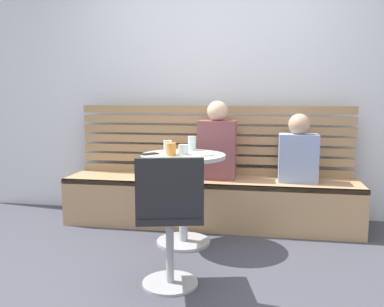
{
  "coord_description": "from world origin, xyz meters",
  "views": [
    {
      "loc": [
        0.49,
        -2.55,
        1.21
      ],
      "look_at": [
        -0.07,
        0.66,
        0.75
      ],
      "focal_mm": 38.86,
      "sensor_mm": 36.0,
      "label": 1
    }
  ],
  "objects_px": {
    "person_child_left": "(298,152)",
    "cup_glass_tall": "(192,143)",
    "white_chair": "(170,217)",
    "cup_glass_short": "(183,150)",
    "cafe_table": "(183,181)",
    "booth_bench": "(210,202)",
    "cup_tumbler_orange": "(171,149)",
    "cup_water_clear": "(168,147)",
    "phone_on_table": "(149,154)",
    "person_adult": "(217,144)",
    "plate_small": "(202,154)"
  },
  "relations": [
    {
      "from": "plate_small",
      "to": "phone_on_table",
      "type": "height_order",
      "value": "plate_small"
    },
    {
      "from": "cup_tumbler_orange",
      "to": "cup_glass_short",
      "type": "height_order",
      "value": "cup_tumbler_orange"
    },
    {
      "from": "cup_glass_short",
      "to": "white_chair",
      "type": "bearing_deg",
      "value": -84.99
    },
    {
      "from": "person_adult",
      "to": "cup_glass_tall",
      "type": "relative_size",
      "value": 5.99
    },
    {
      "from": "white_chair",
      "to": "person_child_left",
      "type": "height_order",
      "value": "person_child_left"
    },
    {
      "from": "cup_water_clear",
      "to": "cup_glass_short",
      "type": "relative_size",
      "value": 1.38
    },
    {
      "from": "cafe_table",
      "to": "person_child_left",
      "type": "bearing_deg",
      "value": 30.11
    },
    {
      "from": "cup_glass_short",
      "to": "plate_small",
      "type": "distance_m",
      "value": 0.16
    },
    {
      "from": "white_chair",
      "to": "person_child_left",
      "type": "distance_m",
      "value": 1.63
    },
    {
      "from": "person_child_left",
      "to": "cup_glass_tall",
      "type": "bearing_deg",
      "value": -163.23
    },
    {
      "from": "phone_on_table",
      "to": "person_adult",
      "type": "bearing_deg",
      "value": -86.37
    },
    {
      "from": "white_chair",
      "to": "cup_glass_tall",
      "type": "xyz_separation_m",
      "value": [
        -0.05,
        1.08,
        0.34
      ]
    },
    {
      "from": "person_adult",
      "to": "cup_water_clear",
      "type": "distance_m",
      "value": 0.66
    },
    {
      "from": "cup_water_clear",
      "to": "booth_bench",
      "type": "bearing_deg",
      "value": 63.08
    },
    {
      "from": "white_chair",
      "to": "cup_glass_short",
      "type": "xyz_separation_m",
      "value": [
        -0.07,
        0.8,
        0.32
      ]
    },
    {
      "from": "cafe_table",
      "to": "cup_glass_short",
      "type": "distance_m",
      "value": 0.26
    },
    {
      "from": "cafe_table",
      "to": "cup_tumbler_orange",
      "type": "xyz_separation_m",
      "value": [
        -0.08,
        -0.09,
        0.27
      ]
    },
    {
      "from": "person_child_left",
      "to": "phone_on_table",
      "type": "xyz_separation_m",
      "value": [
        -1.2,
        -0.59,
        0.04
      ]
    },
    {
      "from": "booth_bench",
      "to": "cup_glass_tall",
      "type": "height_order",
      "value": "cup_glass_tall"
    },
    {
      "from": "white_chair",
      "to": "cup_water_clear",
      "type": "distance_m",
      "value": 0.89
    },
    {
      "from": "cup_water_clear",
      "to": "cup_glass_tall",
      "type": "height_order",
      "value": "cup_glass_tall"
    },
    {
      "from": "plate_small",
      "to": "cup_tumbler_orange",
      "type": "bearing_deg",
      "value": -160.8
    },
    {
      "from": "booth_bench",
      "to": "cup_water_clear",
      "type": "height_order",
      "value": "cup_water_clear"
    },
    {
      "from": "cup_tumbler_orange",
      "to": "phone_on_table",
      "type": "height_order",
      "value": "cup_tumbler_orange"
    },
    {
      "from": "white_chair",
      "to": "cup_tumbler_orange",
      "type": "bearing_deg",
      "value": 101.79
    },
    {
      "from": "cafe_table",
      "to": "white_chair",
      "type": "height_order",
      "value": "white_chair"
    },
    {
      "from": "white_chair",
      "to": "cup_glass_short",
      "type": "relative_size",
      "value": 10.63
    },
    {
      "from": "cafe_table",
      "to": "white_chair",
      "type": "bearing_deg",
      "value": -84.77
    },
    {
      "from": "cup_water_clear",
      "to": "cup_glass_tall",
      "type": "distance_m",
      "value": 0.32
    },
    {
      "from": "cup_tumbler_orange",
      "to": "cup_glass_tall",
      "type": "height_order",
      "value": "cup_glass_tall"
    },
    {
      "from": "white_chair",
      "to": "phone_on_table",
      "type": "distance_m",
      "value": 0.88
    },
    {
      "from": "cup_glass_short",
      "to": "cup_glass_tall",
      "type": "xyz_separation_m",
      "value": [
        0.02,
        0.28,
        0.02
      ]
    },
    {
      "from": "booth_bench",
      "to": "white_chair",
      "type": "relative_size",
      "value": 3.18
    },
    {
      "from": "cup_water_clear",
      "to": "phone_on_table",
      "type": "xyz_separation_m",
      "value": [
        -0.14,
        -0.04,
        -0.05
      ]
    },
    {
      "from": "cup_tumbler_orange",
      "to": "phone_on_table",
      "type": "bearing_deg",
      "value": 166.83
    },
    {
      "from": "white_chair",
      "to": "person_adult",
      "type": "bearing_deg",
      "value": 84.38
    },
    {
      "from": "person_child_left",
      "to": "cup_glass_short",
      "type": "distance_m",
      "value": 1.09
    },
    {
      "from": "booth_bench",
      "to": "cup_glass_short",
      "type": "distance_m",
      "value": 0.79
    },
    {
      "from": "booth_bench",
      "to": "cup_water_clear",
      "type": "bearing_deg",
      "value": -116.92
    },
    {
      "from": "white_chair",
      "to": "person_adult",
      "type": "relative_size",
      "value": 1.18
    },
    {
      "from": "person_adult",
      "to": "plate_small",
      "type": "height_order",
      "value": "person_adult"
    },
    {
      "from": "person_child_left",
      "to": "cup_glass_short",
      "type": "bearing_deg",
      "value": -149.14
    },
    {
      "from": "person_adult",
      "to": "phone_on_table",
      "type": "xyz_separation_m",
      "value": [
        -0.47,
        -0.61,
        -0.02
      ]
    },
    {
      "from": "person_adult",
      "to": "phone_on_table",
      "type": "height_order",
      "value": "person_adult"
    },
    {
      "from": "white_chair",
      "to": "cup_glass_short",
      "type": "distance_m",
      "value": 0.86
    },
    {
      "from": "person_adult",
      "to": "person_child_left",
      "type": "distance_m",
      "value": 0.73
    },
    {
      "from": "cup_water_clear",
      "to": "cup_glass_tall",
      "type": "bearing_deg",
      "value": 62.12
    },
    {
      "from": "booth_bench",
      "to": "cup_glass_tall",
      "type": "relative_size",
      "value": 22.5
    },
    {
      "from": "white_chair",
      "to": "cup_tumbler_orange",
      "type": "distance_m",
      "value": 0.8
    },
    {
      "from": "cup_water_clear",
      "to": "plate_small",
      "type": "height_order",
      "value": "cup_water_clear"
    }
  ]
}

